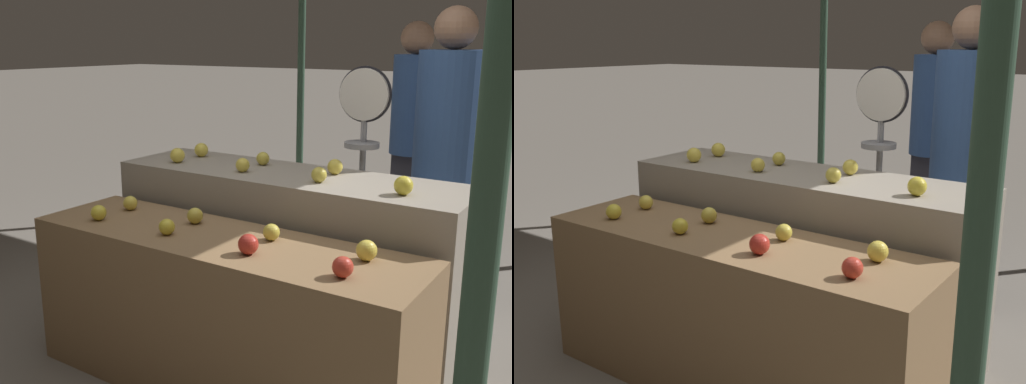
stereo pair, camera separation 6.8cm
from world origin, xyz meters
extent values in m
cylinder|color=#33513D|center=(1.31, -0.83, 1.26)|extent=(0.07, 0.07, 2.53)
cylinder|color=#33513D|center=(-1.31, 3.02, 1.26)|extent=(0.07, 0.07, 2.53)
cube|color=olive|center=(0.00, 0.00, 0.38)|extent=(1.92, 0.55, 0.77)
cube|color=gray|center=(0.00, 0.60, 0.48)|extent=(1.92, 0.55, 0.95)
sphere|color=gold|center=(-0.66, -0.12, 0.80)|extent=(0.08, 0.08, 0.08)
sphere|color=gold|center=(-0.23, -0.10, 0.80)|extent=(0.07, 0.07, 0.07)
sphere|color=#B72D23|center=(0.23, -0.11, 0.81)|extent=(0.09, 0.09, 0.09)
sphere|color=red|center=(0.67, -0.11, 0.81)|extent=(0.08, 0.08, 0.08)
sphere|color=yellow|center=(-0.67, 0.11, 0.80)|extent=(0.08, 0.08, 0.08)
sphere|color=gold|center=(-0.23, 0.11, 0.80)|extent=(0.08, 0.08, 0.08)
sphere|color=gold|center=(0.21, 0.10, 0.80)|extent=(0.08, 0.08, 0.08)
sphere|color=yellow|center=(0.67, 0.10, 0.81)|extent=(0.09, 0.09, 0.09)
sphere|color=yellow|center=(-0.67, 0.49, 1.00)|extent=(0.08, 0.08, 0.08)
sphere|color=yellow|center=(-0.22, 0.49, 0.99)|extent=(0.08, 0.08, 0.08)
sphere|color=gold|center=(0.23, 0.50, 0.99)|extent=(0.08, 0.08, 0.08)
sphere|color=gold|center=(0.66, 0.50, 1.00)|extent=(0.09, 0.09, 0.09)
sphere|color=yellow|center=(-0.67, 0.70, 1.00)|extent=(0.08, 0.08, 0.08)
sphere|color=gold|center=(-0.23, 0.70, 0.99)|extent=(0.07, 0.07, 0.07)
sphere|color=yellow|center=(0.22, 0.71, 1.00)|extent=(0.08, 0.08, 0.08)
cylinder|color=#99999E|center=(0.19, 1.13, 0.68)|extent=(0.04, 0.04, 1.37)
cylinder|color=black|center=(0.19, 1.12, 1.34)|extent=(0.32, 0.01, 0.32)
cylinder|color=silver|center=(0.19, 1.11, 1.34)|extent=(0.29, 0.02, 0.29)
cylinder|color=#99999E|center=(0.19, 1.11, 1.12)|extent=(0.01, 0.01, 0.14)
cylinder|color=#99999E|center=(0.19, 1.11, 1.05)|extent=(0.20, 0.20, 0.03)
cube|color=#2D2D38|center=(0.58, 1.43, 0.42)|extent=(0.31, 0.21, 0.85)
cylinder|color=#2D4C84|center=(0.58, 1.43, 1.21)|extent=(0.43, 0.43, 0.74)
sphere|color=#936B51|center=(0.58, 1.43, 1.70)|extent=(0.24, 0.24, 0.24)
cube|color=#2D2D38|center=(0.09, 2.22, 0.41)|extent=(0.26, 0.19, 0.82)
cylinder|color=#2D4C84|center=(0.09, 2.22, 1.18)|extent=(0.38, 0.38, 0.71)
sphere|color=#936B51|center=(0.09, 2.22, 1.65)|extent=(0.23, 0.23, 0.23)
camera|label=1|loc=(1.57, -2.05, 1.63)|focal=42.00mm
camera|label=2|loc=(1.62, -2.01, 1.63)|focal=42.00mm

